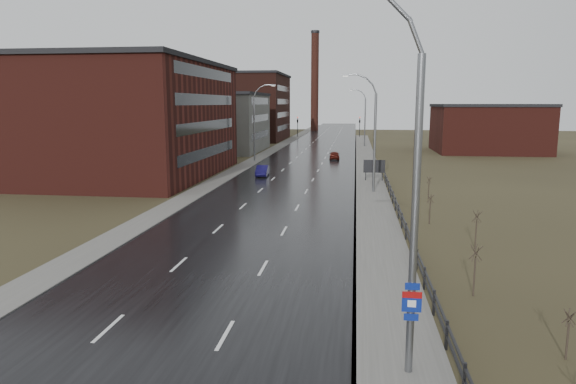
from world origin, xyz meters
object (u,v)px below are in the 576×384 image
(streetlight_main, at_px, (405,189))
(billboard, at_px, (374,167))
(car_far, at_px, (334,156))
(car_near, at_px, (262,171))

(streetlight_main, xyz_separation_m, billboard, (0.63, 41.39, -4.37))
(streetlight_main, distance_m, car_far, 64.13)
(billboard, xyz_separation_m, car_far, (-5.27, 22.34, -1.03))
(car_near, bearing_deg, car_far, 64.31)
(streetlight_main, distance_m, car_near, 46.12)
(streetlight_main, bearing_deg, billboard, 89.13)
(streetlight_main, height_order, car_near, streetlight_main)
(streetlight_main, bearing_deg, car_near, 105.70)
(streetlight_main, relative_size, car_far, 3.16)
(car_far, bearing_deg, billboard, 100.29)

